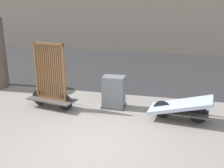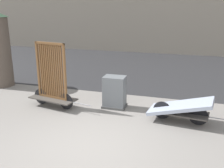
{
  "view_description": "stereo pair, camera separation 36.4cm",
  "coord_description": "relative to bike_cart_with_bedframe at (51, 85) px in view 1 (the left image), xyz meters",
  "views": [
    {
      "loc": [
        1.92,
        -5.46,
        3.39
      ],
      "look_at": [
        0.0,
        2.14,
        1.0
      ],
      "focal_mm": 42.0,
      "sensor_mm": 36.0,
      "label": 1
    },
    {
      "loc": [
        2.27,
        -5.37,
        3.39
      ],
      "look_at": [
        0.0,
        2.14,
        1.0
      ],
      "focal_mm": 42.0,
      "sensor_mm": 36.0,
      "label": 2
    }
  ],
  "objects": [
    {
      "name": "bike_cart_with_mattress",
      "position": [
        4.23,
        0.0,
        -0.35
      ],
      "size": [
        2.48,
        1.13,
        0.8
      ],
      "rotation": [
        0.0,
        0.0,
        -0.13
      ],
      "color": "#4C4742",
      "rests_on": "ground_plane"
    },
    {
      "name": "ground_plane",
      "position": [
        2.11,
        -2.14,
        -0.79
      ],
      "size": [
        60.0,
        60.0,
        0.0
      ],
      "primitive_type": "plane",
      "color": "gray"
    },
    {
      "name": "utility_cabinet",
      "position": [
        2.03,
        0.56,
        -0.29
      ],
      "size": [
        0.78,
        0.58,
        1.09
      ],
      "color": "#4C4C4C",
      "rests_on": "ground_plane"
    },
    {
      "name": "bike_cart_with_bedframe",
      "position": [
        0.0,
        0.0,
        0.0
      ],
      "size": [
        2.37,
        0.94,
        2.22
      ],
      "rotation": [
        0.0,
        0.0,
        -0.18
      ],
      "color": "#4C4742",
      "rests_on": "ground_plane"
    },
    {
      "name": "road_strip",
      "position": [
        2.11,
        6.64,
        -0.79
      ],
      "size": [
        56.0,
        9.4,
        0.01
      ],
      "color": "#2D2D30",
      "rests_on": "ground_plane"
    }
  ]
}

